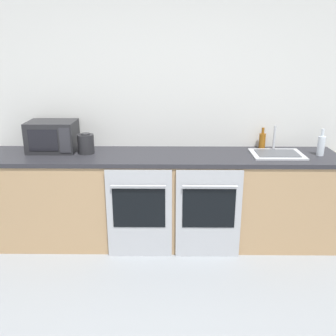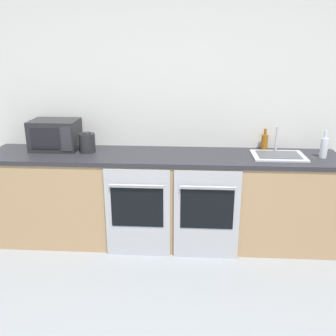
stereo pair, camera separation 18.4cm
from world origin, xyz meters
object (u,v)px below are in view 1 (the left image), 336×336
object	(u,v)px
kettle	(86,144)
oven_left	(139,214)
bottle_amber	(262,140)
sink	(277,153)
oven_right	(208,214)
microwave	(53,136)
bottle_clear	(321,145)

from	to	relation	value
kettle	oven_left	bearing A→B (deg)	-34.17
bottle_amber	kettle	bearing A→B (deg)	-173.63
sink	kettle	bearing A→B (deg)	178.91
sink	oven_left	bearing A→B (deg)	-165.97
oven_right	microwave	distance (m)	1.69
bottle_clear	kettle	distance (m)	2.24
oven_left	oven_right	bearing A→B (deg)	0.00
oven_left	sink	size ratio (longest dim) A/B	1.76
kettle	sink	xyz separation A→B (m)	(1.83, -0.03, -0.08)
oven_left	microwave	world-z (taller)	microwave
bottle_amber	kettle	distance (m)	1.75
bottle_amber	bottle_clear	size ratio (longest dim) A/B	0.84
microwave	oven_right	bearing A→B (deg)	-16.30
oven_left	sink	xyz separation A→B (m)	(1.30, 0.33, 0.49)
oven_left	microwave	bearing A→B (deg)	153.22
bottle_amber	kettle	size ratio (longest dim) A/B	1.09
bottle_amber	bottle_clear	distance (m)	0.55
bottle_clear	sink	distance (m)	0.41
microwave	bottle_amber	distance (m)	2.08
oven_left	bottle_amber	xyz separation A→B (m)	(1.21, 0.55, 0.56)
oven_left	kettle	distance (m)	0.86
oven_right	bottle_clear	size ratio (longest dim) A/B	3.36
sink	bottle_clear	bearing A→B (deg)	-2.12
microwave	sink	xyz separation A→B (m)	(2.17, -0.11, -0.13)
oven_right	kettle	world-z (taller)	kettle
oven_left	microwave	distance (m)	1.16
oven_right	bottle_amber	world-z (taller)	bottle_amber
oven_left	bottle_clear	xyz separation A→B (m)	(1.71, 0.31, 0.57)
kettle	sink	world-z (taller)	sink
oven_right	bottle_clear	xyz separation A→B (m)	(1.07, 0.31, 0.57)
bottle_clear	kettle	xyz separation A→B (m)	(-2.24, 0.05, -0.01)
oven_left	oven_right	world-z (taller)	same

